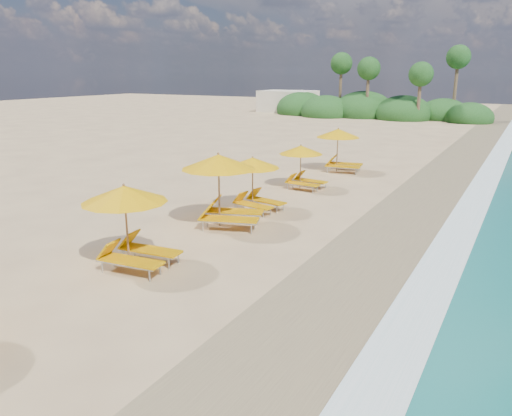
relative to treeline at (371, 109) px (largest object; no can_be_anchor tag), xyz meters
name	(u,v)px	position (x,y,z in m)	size (l,w,h in m)	color
ground	(256,244)	(9.94, -45.51, -1.00)	(160.00, 160.00, 0.00)	tan
wet_sand	(380,267)	(13.94, -45.51, -0.99)	(4.00, 160.00, 0.01)	#8E7D55
surf_foam	(484,286)	(16.64, -45.51, -0.97)	(4.00, 160.00, 0.01)	white
station_2	(132,221)	(7.87, -48.84, 0.35)	(2.76, 2.60, 2.40)	olive
station_3	(225,185)	(8.03, -44.35, 0.49)	(3.38, 3.31, 2.64)	olive
station_4	(256,180)	(7.98, -42.04, 0.22)	(2.60, 2.48, 2.17)	olive
station_5	(304,164)	(8.06, -37.64, 0.17)	(2.37, 2.23, 2.08)	olive
station_6	(341,147)	(8.16, -32.89, 0.34)	(2.84, 2.70, 2.39)	olive
treeline	(371,109)	(0.00, 0.00, 0.00)	(25.80, 8.80, 9.74)	#163D14
beach_building	(288,101)	(-12.06, 2.49, 0.40)	(7.00, 5.00, 2.80)	beige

